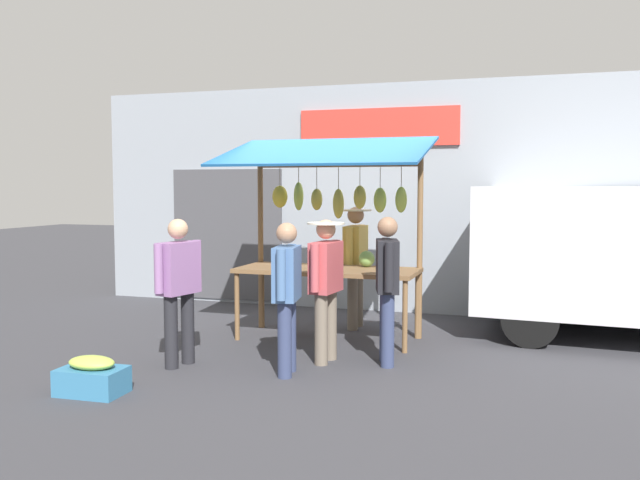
{
  "coord_description": "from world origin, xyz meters",
  "views": [
    {
      "loc": [
        -2.54,
        7.98,
        1.89
      ],
      "look_at": [
        0.0,
        0.3,
        1.25
      ],
      "focal_mm": 38.7,
      "sensor_mm": 36.0,
      "label": 1
    }
  ],
  "objects_px": {
    "vendor_with_sunhat": "(356,257)",
    "shopper_in_grey_tee": "(326,280)",
    "shopper_with_shopping_bag": "(387,280)",
    "shopper_with_ponytail": "(287,289)",
    "shopper_in_striped_shirt": "(179,282)",
    "produce_crate_near": "(92,377)",
    "market_stall": "(330,213)"
  },
  "relations": [
    {
      "from": "vendor_with_sunhat",
      "to": "shopper_with_shopping_bag",
      "type": "distance_m",
      "value": 1.87
    },
    {
      "from": "produce_crate_near",
      "to": "market_stall",
      "type": "bearing_deg",
      "value": -115.35
    },
    {
      "from": "shopper_in_striped_shirt",
      "to": "shopper_with_ponytail",
      "type": "relative_size",
      "value": 1.01
    },
    {
      "from": "vendor_with_sunhat",
      "to": "produce_crate_near",
      "type": "bearing_deg",
      "value": -22.74
    },
    {
      "from": "vendor_with_sunhat",
      "to": "shopper_in_striped_shirt",
      "type": "height_order",
      "value": "vendor_with_sunhat"
    },
    {
      "from": "vendor_with_sunhat",
      "to": "shopper_in_grey_tee",
      "type": "distance_m",
      "value": 1.81
    },
    {
      "from": "vendor_with_sunhat",
      "to": "shopper_in_striped_shirt",
      "type": "relative_size",
      "value": 1.04
    },
    {
      "from": "vendor_with_sunhat",
      "to": "shopper_in_grey_tee",
      "type": "xyz_separation_m",
      "value": [
        -0.17,
        1.81,
        -0.06
      ]
    },
    {
      "from": "shopper_with_ponytail",
      "to": "produce_crate_near",
      "type": "distance_m",
      "value": 1.99
    },
    {
      "from": "vendor_with_sunhat",
      "to": "shopper_with_shopping_bag",
      "type": "xyz_separation_m",
      "value": [
        -0.81,
        1.68,
        -0.05
      ]
    },
    {
      "from": "produce_crate_near",
      "to": "shopper_in_striped_shirt",
      "type": "bearing_deg",
      "value": -102.91
    },
    {
      "from": "shopper_with_shopping_bag",
      "to": "shopper_with_ponytail",
      "type": "height_order",
      "value": "shopper_with_shopping_bag"
    },
    {
      "from": "shopper_in_striped_shirt",
      "to": "vendor_with_sunhat",
      "type": "bearing_deg",
      "value": -14.41
    },
    {
      "from": "vendor_with_sunhat",
      "to": "shopper_with_ponytail",
      "type": "distance_m",
      "value": 2.39
    },
    {
      "from": "produce_crate_near",
      "to": "vendor_with_sunhat",
      "type": "bearing_deg",
      "value": -112.8
    },
    {
      "from": "shopper_in_grey_tee",
      "to": "shopper_with_ponytail",
      "type": "bearing_deg",
      "value": 164.61
    },
    {
      "from": "shopper_with_shopping_bag",
      "to": "shopper_with_ponytail",
      "type": "xyz_separation_m",
      "value": [
        0.86,
        0.71,
        -0.03
      ]
    },
    {
      "from": "shopper_with_ponytail",
      "to": "shopper_in_striped_shirt",
      "type": "bearing_deg",
      "value": 81.98
    },
    {
      "from": "shopper_in_striped_shirt",
      "to": "produce_crate_near",
      "type": "relative_size",
      "value": 2.56
    },
    {
      "from": "shopper_in_grey_tee",
      "to": "produce_crate_near",
      "type": "xyz_separation_m",
      "value": [
        1.67,
        1.76,
        -0.73
      ]
    },
    {
      "from": "shopper_in_grey_tee",
      "to": "market_stall",
      "type": "bearing_deg",
      "value": 20.77
    },
    {
      "from": "shopper_with_ponytail",
      "to": "produce_crate_near",
      "type": "height_order",
      "value": "shopper_with_ponytail"
    },
    {
      "from": "market_stall",
      "to": "vendor_with_sunhat",
      "type": "relative_size",
      "value": 1.55
    },
    {
      "from": "shopper_in_grey_tee",
      "to": "produce_crate_near",
      "type": "bearing_deg",
      "value": 141.69
    },
    {
      "from": "shopper_with_shopping_bag",
      "to": "shopper_with_ponytail",
      "type": "relative_size",
      "value": 1.03
    },
    {
      "from": "vendor_with_sunhat",
      "to": "shopper_with_shopping_bag",
      "type": "height_order",
      "value": "vendor_with_sunhat"
    },
    {
      "from": "market_stall",
      "to": "shopper_with_shopping_bag",
      "type": "relative_size",
      "value": 1.6
    },
    {
      "from": "shopper_in_grey_tee",
      "to": "produce_crate_near",
      "type": "height_order",
      "value": "shopper_in_grey_tee"
    },
    {
      "from": "market_stall",
      "to": "shopper_with_ponytail",
      "type": "distance_m",
      "value": 1.83
    },
    {
      "from": "vendor_with_sunhat",
      "to": "shopper_with_shopping_bag",
      "type": "relative_size",
      "value": 1.03
    },
    {
      "from": "vendor_with_sunhat",
      "to": "shopper_with_ponytail",
      "type": "height_order",
      "value": "vendor_with_sunhat"
    },
    {
      "from": "vendor_with_sunhat",
      "to": "shopper_in_grey_tee",
      "type": "height_order",
      "value": "vendor_with_sunhat"
    }
  ]
}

